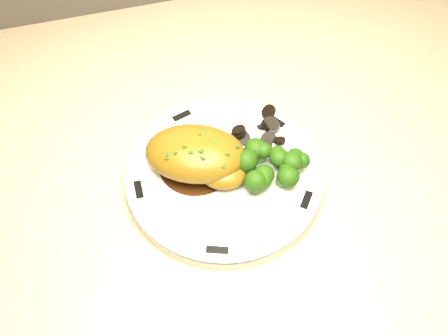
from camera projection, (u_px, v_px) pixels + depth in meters
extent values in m
cube|color=brown|center=(370.00, 256.00, 1.21)|extent=(2.20, 0.71, 0.94)
cube|color=tan|center=(442.00, 107.00, 0.80)|extent=(2.26, 0.75, 0.03)
cylinder|color=white|center=(224.00, 176.00, 0.71)|extent=(0.26, 0.26, 0.02)
cube|color=black|center=(276.00, 121.00, 0.74)|extent=(0.02, 0.03, 0.00)
cube|color=black|center=(182.00, 116.00, 0.75)|extent=(0.03, 0.02, 0.00)
cube|color=black|center=(139.00, 190.00, 0.68)|extent=(0.01, 0.03, 0.00)
cube|color=black|center=(217.00, 250.00, 0.64)|extent=(0.03, 0.02, 0.00)
cube|color=black|center=(306.00, 200.00, 0.68)|extent=(0.02, 0.03, 0.00)
cylinder|color=#331909|center=(196.00, 165.00, 0.70)|extent=(0.09, 0.09, 0.00)
ellipsoid|color=brown|center=(195.00, 153.00, 0.68)|extent=(0.15, 0.12, 0.05)
ellipsoid|color=brown|center=(223.00, 174.00, 0.68)|extent=(0.07, 0.06, 0.03)
cube|color=#23440E|center=(164.00, 139.00, 0.67)|extent=(0.01, 0.00, 0.00)
cube|color=#23440E|center=(176.00, 138.00, 0.67)|extent=(0.01, 0.00, 0.00)
cube|color=#23440E|center=(189.00, 138.00, 0.67)|extent=(0.01, 0.00, 0.00)
cube|color=#23440E|center=(201.00, 139.00, 0.67)|extent=(0.01, 0.00, 0.00)
cube|color=#23440E|center=(213.00, 141.00, 0.67)|extent=(0.01, 0.00, 0.00)
cube|color=#23440E|center=(226.00, 144.00, 0.67)|extent=(0.01, 0.00, 0.00)
cylinder|color=black|center=(269.00, 133.00, 0.73)|extent=(0.02, 0.01, 0.01)
cylinder|color=black|center=(265.00, 127.00, 0.73)|extent=(0.02, 0.02, 0.01)
cylinder|color=black|center=(259.00, 123.00, 0.73)|extent=(0.02, 0.02, 0.01)
cylinder|color=black|center=(251.00, 125.00, 0.74)|extent=(0.02, 0.02, 0.01)
cylinder|color=black|center=(242.00, 124.00, 0.74)|extent=(0.02, 0.02, 0.01)
cylinder|color=black|center=(233.00, 126.00, 0.73)|extent=(0.02, 0.02, 0.01)
cylinder|color=black|center=(227.00, 133.00, 0.73)|extent=(0.03, 0.02, 0.01)
cylinder|color=black|center=(223.00, 136.00, 0.73)|extent=(0.02, 0.02, 0.00)
cylinder|color=black|center=(223.00, 140.00, 0.72)|extent=(0.02, 0.02, 0.01)
cylinder|color=black|center=(226.00, 147.00, 0.72)|extent=(0.03, 0.02, 0.02)
cylinder|color=black|center=(233.00, 149.00, 0.71)|extent=(0.03, 0.03, 0.01)
cylinder|color=black|center=(241.00, 149.00, 0.71)|extent=(0.03, 0.03, 0.01)
cylinder|color=black|center=(251.00, 150.00, 0.72)|extent=(0.02, 0.02, 0.01)
cylinder|color=black|center=(259.00, 146.00, 0.72)|extent=(0.03, 0.03, 0.01)
cylinder|color=black|center=(266.00, 140.00, 0.72)|extent=(0.03, 0.03, 0.02)
cylinder|color=black|center=(269.00, 138.00, 0.73)|extent=(0.03, 0.03, 0.02)
cylinder|color=#458036|center=(243.00, 164.00, 0.69)|extent=(0.02, 0.02, 0.02)
sphere|color=black|center=(243.00, 157.00, 0.68)|extent=(0.02, 0.02, 0.02)
cylinder|color=#458036|center=(260.00, 155.00, 0.70)|extent=(0.02, 0.02, 0.02)
sphere|color=black|center=(260.00, 148.00, 0.69)|extent=(0.02, 0.02, 0.02)
cylinder|color=#458036|center=(282.00, 158.00, 0.70)|extent=(0.02, 0.02, 0.02)
sphere|color=black|center=(283.00, 151.00, 0.69)|extent=(0.02, 0.02, 0.02)
cylinder|color=#458036|center=(259.00, 181.00, 0.68)|extent=(0.02, 0.02, 0.02)
sphere|color=black|center=(260.00, 174.00, 0.67)|extent=(0.02, 0.02, 0.02)
cylinder|color=#458036|center=(283.00, 178.00, 0.68)|extent=(0.02, 0.02, 0.02)
sphere|color=black|center=(284.00, 172.00, 0.67)|extent=(0.02, 0.02, 0.02)
cylinder|color=#458036|center=(295.00, 167.00, 0.69)|extent=(0.02, 0.02, 0.02)
sphere|color=black|center=(297.00, 160.00, 0.68)|extent=(0.02, 0.02, 0.02)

